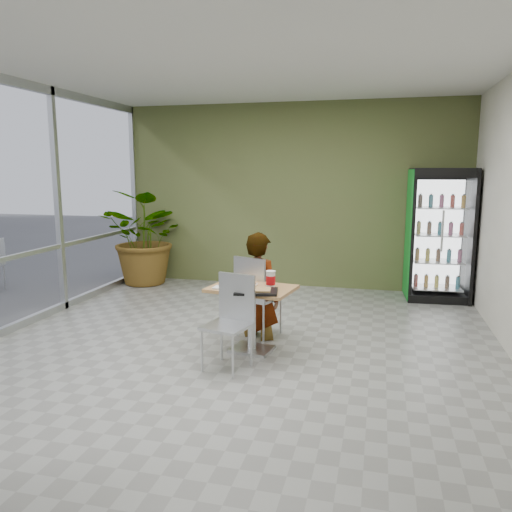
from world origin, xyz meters
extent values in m
plane|color=gray|center=(0.00, 0.00, 0.00)|extent=(7.00, 7.00, 0.00)
cube|color=#B97F4F|center=(0.17, 0.12, 0.73)|extent=(1.02, 0.79, 0.04)
cylinder|color=#B5B8BA|center=(0.17, 0.12, 0.36)|extent=(0.09, 0.09, 0.71)
cube|color=#B5B8BA|center=(0.17, 0.12, 0.02)|extent=(0.52, 0.44, 0.04)
cube|color=#B5B8BA|center=(0.13, 0.69, 0.48)|extent=(0.58, 0.58, 0.03)
cube|color=#B5B8BA|center=(0.05, 0.49, 0.75)|extent=(0.43, 0.19, 0.54)
cylinder|color=#B5B8BA|center=(0.38, 0.80, 0.24)|extent=(0.03, 0.03, 0.48)
cylinder|color=#B5B8BA|center=(0.02, 0.94, 0.24)|extent=(0.03, 0.03, 0.48)
cylinder|color=#B5B8BA|center=(0.24, 0.44, 0.24)|extent=(0.03, 0.03, 0.48)
cylinder|color=#B5B8BA|center=(-0.12, 0.58, 0.24)|extent=(0.03, 0.03, 0.48)
cube|color=#B5B8BA|center=(0.06, -0.46, 0.46)|extent=(0.53, 0.53, 0.03)
cube|color=#B5B8BA|center=(0.11, -0.26, 0.72)|extent=(0.43, 0.14, 0.51)
cylinder|color=#B5B8BA|center=(-0.17, -0.59, 0.23)|extent=(0.02, 0.02, 0.46)
cylinder|color=#B5B8BA|center=(0.19, -0.69, 0.23)|extent=(0.02, 0.02, 0.46)
cylinder|color=#B5B8BA|center=(-0.08, -0.23, 0.23)|extent=(0.02, 0.02, 0.46)
cylinder|color=#B5B8BA|center=(0.28, -0.33, 0.23)|extent=(0.02, 0.02, 0.46)
imported|color=black|center=(0.13, 0.64, 0.51)|extent=(0.69, 0.57, 1.61)
cylinder|color=silver|center=(0.09, 0.22, 0.76)|extent=(0.25, 0.25, 0.01)
cylinder|color=silver|center=(0.38, 0.15, 0.84)|extent=(0.10, 0.10, 0.18)
cylinder|color=#BC0C11|center=(0.38, 0.15, 0.83)|extent=(0.10, 0.10, 0.10)
cylinder|color=silver|center=(0.38, 0.15, 0.93)|extent=(0.11, 0.11, 0.01)
cube|color=silver|center=(-0.15, -0.02, 0.76)|extent=(0.14, 0.14, 0.02)
cube|color=black|center=(0.28, -0.12, 0.76)|extent=(0.51, 0.40, 0.03)
cube|color=black|center=(2.46, 3.11, 1.04)|extent=(0.98, 0.79, 2.08)
cube|color=green|center=(1.99, 3.11, 1.04)|extent=(0.06, 0.71, 2.04)
cube|color=white|center=(2.46, 2.76, 1.06)|extent=(0.75, 0.06, 1.66)
imported|color=#3B712D|center=(-2.50, 2.99, 0.86)|extent=(1.88, 1.74, 1.71)
camera|label=1|loc=(1.54, -5.17, 2.04)|focal=35.00mm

